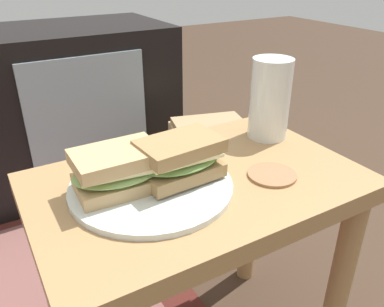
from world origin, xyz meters
name	(u,v)px	position (x,y,z in m)	size (l,w,h in m)	color
side_table	(198,221)	(0.00, 0.00, 0.37)	(0.56, 0.36, 0.46)	#A37A4C
tv_cabinet	(40,111)	(-0.10, 0.95, 0.29)	(0.96, 0.46, 0.58)	black
plate	(151,186)	(-0.08, 0.01, 0.47)	(0.27, 0.27, 0.01)	silver
sandwich_front	(118,170)	(-0.13, 0.02, 0.50)	(0.15, 0.10, 0.07)	tan
sandwich_back	(181,159)	(-0.03, 0.00, 0.51)	(0.15, 0.10, 0.07)	#9E7A4C
beer_glass	(270,101)	(0.22, 0.08, 0.54)	(0.08, 0.08, 0.16)	silver
coaster	(272,175)	(0.11, -0.06, 0.46)	(0.08, 0.08, 0.01)	#996B47
paper_bag	(207,165)	(0.34, 0.49, 0.16)	(0.27, 0.20, 0.33)	tan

